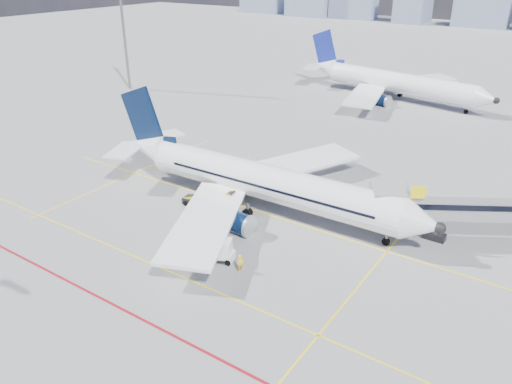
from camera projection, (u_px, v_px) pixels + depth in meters
ground at (218, 245)px, 48.37m from camera, size 420.00×420.00×0.00m
apron_markings at (187, 261)px, 45.73m from camera, size 90.00×35.12×0.01m
floodlight_mast_nw at (123, 21)px, 100.40m from camera, size 3.20×0.61×25.45m
main_aircraft at (255, 180)px, 54.58m from camera, size 40.26×35.09×11.73m
second_aircraft at (391, 82)px, 97.53m from camera, size 40.66×35.09×11.96m
baggage_tug at (220, 253)px, 45.61m from camera, size 2.60×1.95×1.63m
cargo_dolly at (212, 249)px, 45.59m from camera, size 4.16×3.13×2.09m
belt_loader at (203, 201)px, 55.56m from camera, size 6.44×2.19×2.59m
ramp_worker at (240, 263)px, 43.94m from camera, size 0.54×0.70×1.70m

